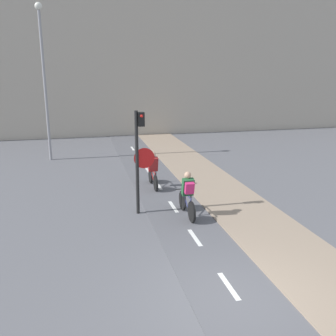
{
  "coord_description": "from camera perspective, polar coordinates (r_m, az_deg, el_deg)",
  "views": [
    {
      "loc": [
        -2.97,
        -6.25,
        4.63
      ],
      "look_at": [
        0.0,
        6.3,
        1.2
      ],
      "focal_mm": 40.0,
      "sensor_mm": 36.0,
      "label": 1
    }
  ],
  "objects": [
    {
      "name": "bike_lane",
      "position": [
        8.33,
        10.58,
        -19.07
      ],
      "size": [
        2.0,
        60.0,
        0.02
      ],
      "color": "#56565B",
      "rests_on": "ground_plane"
    },
    {
      "name": "building_row_background",
      "position": [
        29.04,
        -7.79,
        17.57
      ],
      "size": [
        60.0,
        5.2,
        12.08
      ],
      "color": "#B2A899",
      "rests_on": "ground_plane"
    },
    {
      "name": "ground_plane",
      "position": [
        8.32,
        10.61,
        -19.17
      ],
      "size": [
        120.0,
        120.0,
        0.0
      ],
      "primitive_type": "plane",
      "color": "#5B5B60"
    },
    {
      "name": "cyclist_near",
      "position": [
        11.98,
        3.0,
        -4.21
      ],
      "size": [
        0.46,
        1.74,
        1.49
      ],
      "color": "black",
      "rests_on": "ground_plane"
    },
    {
      "name": "traffic_light_pole",
      "position": [
        11.91,
        -4.38,
        2.51
      ],
      "size": [
        0.67,
        0.25,
        3.38
      ],
      "color": "black",
      "rests_on": "ground_plane"
    },
    {
      "name": "sidewalk_strip",
      "position": [
        9.33,
        23.62,
        -16.06
      ],
      "size": [
        2.4,
        60.0,
        0.05
      ],
      "color": "gray",
      "rests_on": "ground_plane"
    },
    {
      "name": "street_lamp_far",
      "position": [
        20.09,
        -18.44,
        14.15
      ],
      "size": [
        0.36,
        0.36,
        7.69
      ],
      "color": "gray",
      "rests_on": "ground_plane"
    },
    {
      "name": "cyclist_far",
      "position": [
        14.94,
        -2.29,
        -0.52
      ],
      "size": [
        0.46,
        1.7,
        1.46
      ],
      "color": "black",
      "rests_on": "ground_plane"
    }
  ]
}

